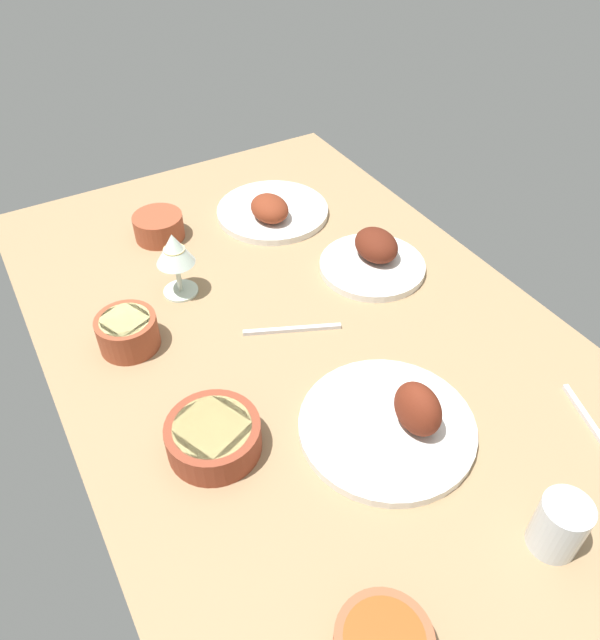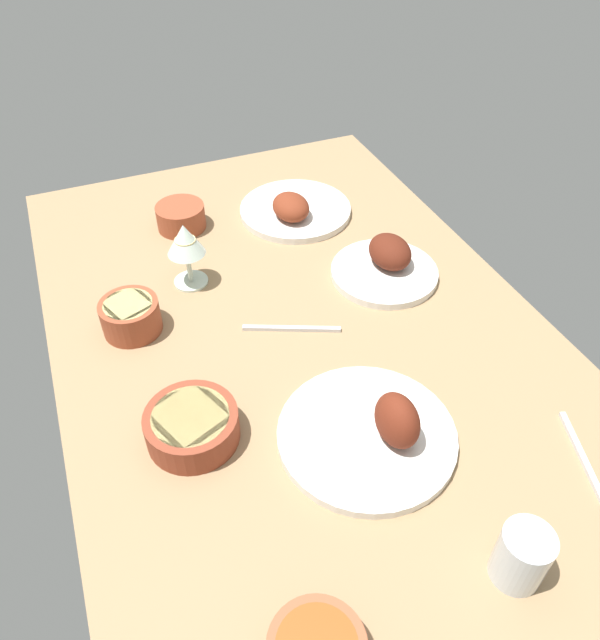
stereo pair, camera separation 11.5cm
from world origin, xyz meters
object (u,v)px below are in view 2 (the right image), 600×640
at_px(bowl_potatoes, 131,316).
at_px(spoon_loose, 292,329).
at_px(plate_far_side, 387,264).
at_px(bowl_pasta, 192,425).
at_px(fork_loose, 582,456).
at_px(plate_center_main, 294,209).
at_px(wine_glass, 185,243).
at_px(bowl_cream, 181,216).
at_px(plate_near_viewer, 375,431).
at_px(water_tumbler, 522,556).

xyz_separation_m(bowl_potatoes, spoon_loose, (-0.12, -0.28, -0.03)).
relative_size(plate_far_side, bowl_pasta, 1.51).
distance_m(fork_loose, spoon_loose, 0.53).
bearing_deg(plate_far_side, bowl_potatoes, 86.97).
xyz_separation_m(plate_far_side, fork_loose, (-0.53, -0.06, -0.02)).
distance_m(plate_center_main, wine_glass, 0.34).
xyz_separation_m(bowl_cream, bowl_pasta, (-0.59, 0.13, -0.00)).
bearing_deg(plate_near_viewer, plate_center_main, -10.77).
distance_m(bowl_cream, bowl_potatoes, 0.35).
bearing_deg(plate_center_main, bowl_potatoes, 120.29).
xyz_separation_m(plate_near_viewer, water_tumbler, (-0.26, -0.07, 0.02)).
height_order(plate_far_side, fork_loose, plate_far_side).
distance_m(bowl_pasta, water_tumbler, 0.50).
height_order(plate_far_side, bowl_potatoes, plate_far_side).
bearing_deg(bowl_cream, water_tumbler, -168.02).
height_order(bowl_pasta, bowl_potatoes, bowl_potatoes).
bearing_deg(water_tumbler, bowl_cream, 11.98).
xyz_separation_m(plate_center_main, bowl_pasta, (-0.54, 0.39, 0.01)).
bearing_deg(fork_loose, wine_glass, -126.28).
relative_size(bowl_potatoes, wine_glass, 0.79).
bearing_deg(plate_center_main, fork_loose, -168.93).
bearing_deg(bowl_potatoes, plate_far_side, -93.03).
xyz_separation_m(plate_far_side, wine_glass, (0.13, 0.39, 0.08)).
bearing_deg(plate_far_side, fork_loose, -173.40).
bearing_deg(bowl_potatoes, plate_center_main, -59.71).
distance_m(water_tumbler, fork_loose, 0.24).
xyz_separation_m(bowl_cream, water_tumbler, (-0.97, -0.21, 0.02)).
height_order(water_tumbler, spoon_loose, water_tumbler).
bearing_deg(plate_far_side, wine_glass, 72.09).
xyz_separation_m(bowl_pasta, fork_loose, (-0.27, -0.54, -0.03)).
bearing_deg(wine_glass, water_tumbler, -162.62).
bearing_deg(water_tumbler, bowl_pasta, 41.71).
distance_m(bowl_cream, water_tumbler, 0.99).
distance_m(plate_near_viewer, plate_far_side, 0.43).
bearing_deg(plate_far_side, spoon_loose, 109.66).
relative_size(fork_loose, spoon_loose, 0.89).
distance_m(plate_center_main, fork_loose, 0.82).
xyz_separation_m(bowl_cream, wine_glass, (-0.21, 0.03, 0.07)).
xyz_separation_m(bowl_pasta, water_tumbler, (-0.38, -0.34, 0.02)).
bearing_deg(plate_near_viewer, water_tumbler, -164.77).
bearing_deg(plate_near_viewer, fork_loose, -118.34).
distance_m(plate_center_main, plate_near_viewer, 0.66).
relative_size(plate_center_main, bowl_potatoes, 2.39).
height_order(plate_center_main, water_tumbler, water_tumbler).
height_order(bowl_cream, water_tumbler, water_tumbler).
distance_m(plate_far_side, bowl_cream, 0.49).
xyz_separation_m(wine_glass, fork_loose, (-0.65, -0.45, -0.10)).
bearing_deg(spoon_loose, water_tumbler, 124.10).
bearing_deg(plate_far_side, bowl_cream, 46.91).
height_order(plate_center_main, wine_glass, wine_glass).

